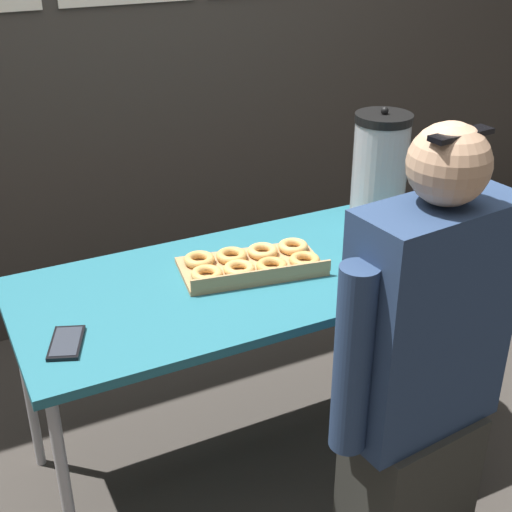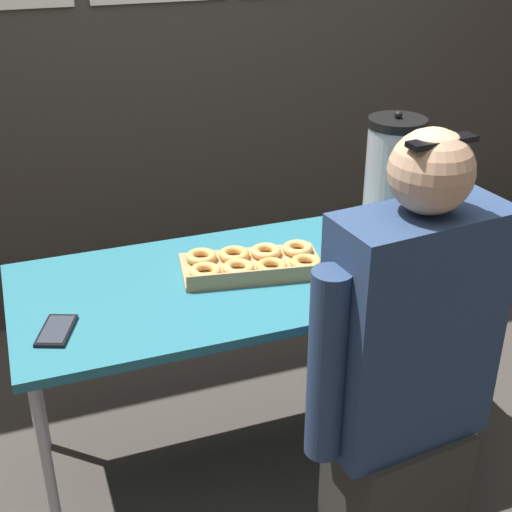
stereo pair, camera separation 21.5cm
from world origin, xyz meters
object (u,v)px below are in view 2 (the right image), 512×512
person_seated (405,391)px  cell_phone (56,331)px  donut_box (253,263)px  coffee_urn (393,177)px

person_seated → cell_phone: bearing=-34.6°
donut_box → coffee_urn: (0.52, 0.09, 0.18)m
coffee_urn → person_seated: 0.81m
donut_box → coffee_urn: 0.56m
donut_box → person_seated: person_seated is taller
donut_box → coffee_urn: bearing=19.1°
donut_box → person_seated: (0.20, -0.60, -0.11)m
coffee_urn → cell_phone: coffee_urn is taller
coffee_urn → donut_box: bearing=-170.1°
coffee_urn → cell_phone: bearing=-167.7°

